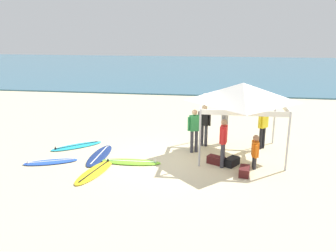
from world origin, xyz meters
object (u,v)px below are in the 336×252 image
person_green (194,128)px  person_black (204,123)px  surfboard_yellow (95,171)px  gear_bag_on_sand (244,171)px  surfboard_blue (50,162)px  surfboard_navy (100,155)px  gear_bag_near_tent (216,160)px  person_grey (225,121)px  gear_bag_by_pole (232,162)px  person_red (223,140)px  canopy_tent (243,93)px  surfboard_lime (131,162)px  person_yellow (263,125)px  person_orange (255,150)px  surfboard_cyan (77,146)px

person_green → person_black: (0.34, 0.83, 0.00)m
surfboard_yellow → gear_bag_on_sand: bearing=5.8°
surfboard_blue → person_black: bearing=26.5°
surfboard_navy → gear_bag_near_tent: size_ratio=3.86×
person_grey → gear_bag_by_pole: person_grey is taller
surfboard_yellow → person_red: person_red is taller
person_red → gear_bag_near_tent: bearing=133.5°
surfboard_blue → person_black: person_black is taller
person_grey → surfboard_yellow: bearing=-139.8°
canopy_tent → gear_bag_on_sand: bearing=-88.4°
surfboard_lime → person_red: bearing=2.1°
canopy_tent → person_yellow: canopy_tent is taller
person_grey → person_black: 0.90m
person_red → gear_bag_near_tent: 0.91m
surfboard_navy → gear_bag_near_tent: bearing=-1.7°
surfboard_navy → person_green: bearing=15.2°
canopy_tent → person_black: (-1.40, 0.73, -1.40)m
person_grey → person_orange: size_ratio=1.43×
person_green → person_yellow: 2.79m
surfboard_yellow → person_grey: size_ratio=1.35×
person_red → gear_bag_by_pole: size_ratio=2.85×
canopy_tent → surfboard_lime: canopy_tent is taller
surfboard_blue → person_black: (5.37, 2.68, 0.95)m
person_black → gear_bag_by_pole: person_black is taller
canopy_tent → surfboard_blue: canopy_tent is taller
surfboard_blue → person_orange: person_orange is taller
gear_bag_by_pole → gear_bag_on_sand: same height
canopy_tent → person_grey: canopy_tent is taller
surfboard_lime → person_black: 3.50m
person_green → gear_bag_on_sand: person_green is taller
person_green → person_grey: bearing=45.9°
surfboard_yellow → person_red: bearing=15.0°
gear_bag_on_sand → person_orange: bearing=60.3°
surfboard_blue → surfboard_navy: size_ratio=0.83×
person_black → gear_bag_near_tent: size_ratio=2.85×
surfboard_blue → gear_bag_on_sand: 6.83m
surfboard_navy → gear_bag_by_pole: size_ratio=3.86×
gear_bag_by_pole → surfboard_blue: bearing=-173.8°
person_orange → gear_bag_near_tent: size_ratio=2.00×
person_black → surfboard_navy: bearing=-155.2°
surfboard_navy → person_grey: person_grey is taller
person_green → person_black: bearing=67.4°
surfboard_lime → person_grey: size_ratio=1.27×
person_yellow → surfboard_yellow: bearing=-150.6°
surfboard_yellow → person_orange: 5.48m
surfboard_blue → gear_bag_by_pole: bearing=6.2°
surfboard_cyan → person_green: person_green is taller
surfboard_cyan → gear_bag_by_pole: size_ratio=3.27×
person_black → gear_bag_on_sand: 3.24m
person_grey → person_yellow: 1.55m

